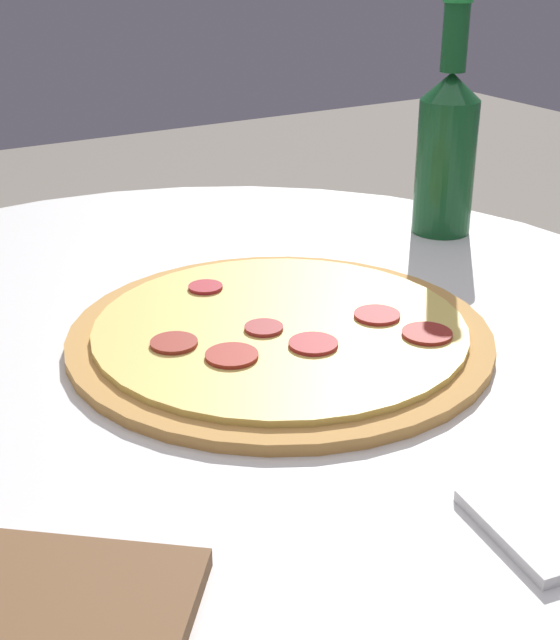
% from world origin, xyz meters
% --- Properties ---
extents(table, '(0.96, 0.96, 0.77)m').
position_xyz_m(table, '(0.00, 0.00, 0.58)').
color(table, silver).
rests_on(table, ground_plane).
extents(pizza, '(0.37, 0.37, 0.02)m').
position_xyz_m(pizza, '(0.05, -0.04, 0.77)').
color(pizza, '#C68E47').
rests_on(pizza, table).
extents(beer_bottle, '(0.07, 0.07, 0.26)m').
position_xyz_m(beer_bottle, '(0.37, 0.12, 0.87)').
color(beer_bottle, '#144C23').
rests_on(beer_bottle, table).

